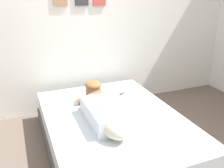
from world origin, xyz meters
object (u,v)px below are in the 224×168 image
Objects in this scene: dog at (112,122)px; coffee_cup at (117,99)px; pillow at (109,89)px; person_lying at (104,106)px; bed at (114,132)px; cell_phone at (135,127)px.

dog is 4.60× the size of coffee_cup.
pillow is 0.60m from person_lying.
cell_phone is (0.10, -0.30, 0.20)m from bed.
dog is 4.11× the size of cell_phone.
coffee_cup reaches higher than cell_phone.
cell_phone is at bearing -70.69° from bed.
dog reaches higher than bed.
pillow is at bearing 88.99° from coffee_cup.
dog is at bearing -116.95° from coffee_cup.
dog is (-0.13, -0.28, 0.30)m from bed.
person_lying is at bearing 143.71° from bed.
bed is at bearing -36.29° from person_lying.
bed is 0.43m from coffee_cup.
dog is at bearing -115.30° from bed.
coffee_cup is (0.26, 0.25, -0.07)m from person_lying.
dog is 0.26m from cell_phone.
dog is at bearing 175.36° from cell_phone.
bed is at bearing 109.31° from cell_phone.
bed is at bearing -106.47° from pillow.
dog is (-0.31, -0.88, 0.05)m from pillow.
person_lying reaches higher than coffee_cup.
cell_phone is at bearing -94.72° from pillow.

